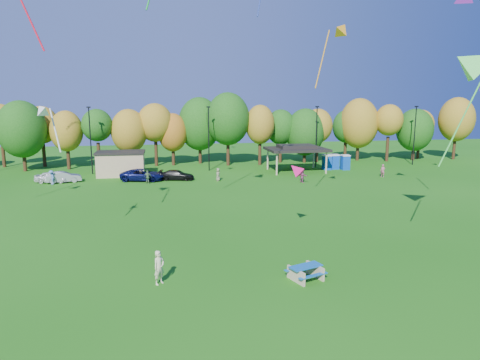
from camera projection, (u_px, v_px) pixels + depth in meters
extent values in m
plane|color=#19600F|center=(257.00, 292.00, 22.20)|extent=(160.00, 160.00, 0.00)
cylinder|color=black|center=(3.00, 154.00, 64.13)|extent=(0.50, 0.50, 4.12)
ellipsoid|color=olive|center=(0.00, 121.00, 63.26)|extent=(4.78, 4.78, 5.18)
cylinder|color=black|center=(24.00, 159.00, 60.37)|extent=(0.50, 0.50, 3.56)
ellipsoid|color=#144C0F|center=(22.00, 129.00, 59.62)|extent=(6.62, 6.62, 8.00)
cylinder|color=black|center=(44.00, 154.00, 64.56)|extent=(0.50, 0.50, 3.79)
ellipsoid|color=olive|center=(42.00, 125.00, 63.76)|extent=(4.94, 4.94, 5.58)
cylinder|color=black|center=(68.00, 158.00, 62.20)|extent=(0.50, 0.50, 3.34)
ellipsoid|color=olive|center=(66.00, 131.00, 61.50)|extent=(4.61, 4.61, 5.88)
cylinder|color=black|center=(99.00, 156.00, 62.77)|extent=(0.50, 0.50, 3.82)
ellipsoid|color=#144C0F|center=(97.00, 125.00, 61.97)|extent=(4.43, 4.43, 4.73)
cylinder|color=black|center=(130.00, 156.00, 64.24)|extent=(0.50, 0.50, 3.25)
ellipsoid|color=olive|center=(129.00, 131.00, 63.56)|extent=(5.33, 5.33, 6.53)
cylinder|color=black|center=(156.00, 153.00, 65.42)|extent=(0.50, 0.50, 3.96)
ellipsoid|color=olive|center=(155.00, 123.00, 64.59)|extent=(5.31, 5.31, 5.82)
cylinder|color=black|center=(173.00, 155.00, 66.23)|extent=(0.50, 0.50, 3.05)
ellipsoid|color=#995914|center=(173.00, 132.00, 65.59)|extent=(4.54, 4.54, 5.87)
cylinder|color=black|center=(200.00, 152.00, 68.08)|extent=(0.50, 0.50, 3.77)
ellipsoid|color=#144C0F|center=(200.00, 124.00, 67.29)|extent=(6.69, 6.69, 8.35)
cylinder|color=black|center=(228.00, 152.00, 65.86)|extent=(0.50, 0.50, 4.28)
ellipsoid|color=#144C0F|center=(228.00, 119.00, 64.96)|extent=(6.64, 6.64, 8.01)
cylinder|color=black|center=(260.00, 153.00, 66.48)|extent=(0.50, 0.50, 3.76)
ellipsoid|color=olive|center=(260.00, 124.00, 65.69)|extent=(4.49, 4.49, 6.02)
cylinder|color=black|center=(280.00, 152.00, 69.18)|extent=(0.50, 0.50, 3.43)
ellipsoid|color=#144C0F|center=(281.00, 127.00, 68.46)|extent=(4.77, 4.77, 5.63)
cylinder|color=black|center=(304.00, 153.00, 69.08)|extent=(0.50, 0.50, 2.95)
ellipsoid|color=#144C0F|center=(305.00, 132.00, 68.46)|extent=(6.14, 6.14, 7.54)
cylinder|color=black|center=(317.00, 151.00, 69.88)|extent=(0.50, 0.50, 3.52)
ellipsoid|color=olive|center=(318.00, 126.00, 69.14)|extent=(4.78, 4.78, 5.53)
cylinder|color=black|center=(345.00, 150.00, 72.51)|extent=(0.50, 0.50, 3.39)
ellipsoid|color=#144C0F|center=(346.00, 126.00, 71.80)|extent=(4.54, 4.54, 5.46)
cylinder|color=black|center=(358.00, 149.00, 71.54)|extent=(0.50, 0.50, 3.72)
ellipsoid|color=olive|center=(359.00, 123.00, 70.75)|extent=(6.32, 6.32, 8.24)
cylinder|color=black|center=(387.00, 149.00, 70.38)|extent=(0.50, 0.50, 4.06)
ellipsoid|color=olive|center=(389.00, 120.00, 69.52)|extent=(4.50, 4.50, 5.13)
cylinder|color=black|center=(413.00, 151.00, 71.89)|extent=(0.50, 0.50, 3.05)
ellipsoid|color=#144C0F|center=(415.00, 130.00, 71.25)|extent=(5.97, 5.97, 7.05)
cylinder|color=black|center=(418.00, 148.00, 73.69)|extent=(0.50, 0.50, 3.55)
ellipsoid|color=olive|center=(420.00, 124.00, 72.94)|extent=(4.60, 4.60, 4.99)
cylinder|color=black|center=(454.00, 147.00, 72.85)|extent=(0.50, 0.50, 4.07)
ellipsoid|color=olive|center=(457.00, 119.00, 71.99)|extent=(5.83, 5.83, 7.42)
cylinder|color=black|center=(91.00, 141.00, 57.57)|extent=(0.16, 0.16, 9.00)
cube|color=black|center=(88.00, 107.00, 56.75)|extent=(0.50, 0.25, 0.18)
cylinder|color=black|center=(209.00, 139.00, 60.43)|extent=(0.16, 0.16, 9.00)
cube|color=black|center=(208.00, 107.00, 59.62)|extent=(0.50, 0.25, 0.18)
cylinder|color=black|center=(316.00, 137.00, 63.29)|extent=(0.16, 0.16, 9.00)
cube|color=black|center=(317.00, 107.00, 62.48)|extent=(0.50, 0.25, 0.18)
cylinder|color=black|center=(414.00, 136.00, 66.16)|extent=(0.16, 0.16, 9.00)
cube|color=black|center=(417.00, 106.00, 65.35)|extent=(0.50, 0.25, 0.18)
cube|color=tan|center=(121.00, 164.00, 56.89)|extent=(6.00, 4.00, 3.00)
cube|color=black|center=(120.00, 152.00, 56.60)|extent=(6.30, 4.30, 0.25)
cylinder|color=tan|center=(277.00, 164.00, 57.17)|extent=(0.24, 0.24, 3.00)
cylinder|color=tan|center=(326.00, 163.00, 58.43)|extent=(0.24, 0.24, 3.00)
cylinder|color=tan|center=(268.00, 159.00, 62.01)|extent=(0.24, 0.24, 3.00)
cylinder|color=tan|center=(314.00, 158.00, 63.26)|extent=(0.24, 0.24, 3.00)
cube|color=black|center=(296.00, 149.00, 59.92)|extent=(8.20, 6.20, 0.35)
cube|color=black|center=(296.00, 146.00, 59.85)|extent=(5.00, 3.50, 0.45)
cube|color=#0C40A7|center=(327.00, 163.00, 61.88)|extent=(1.10, 1.10, 2.00)
cube|color=silver|center=(327.00, 155.00, 61.69)|extent=(1.15, 1.15, 0.18)
cube|color=#0C40A7|center=(334.00, 162.00, 62.40)|extent=(1.10, 1.10, 2.00)
cube|color=silver|center=(335.00, 155.00, 62.21)|extent=(1.15, 1.15, 0.18)
cube|color=#0C40A7|center=(345.00, 163.00, 61.85)|extent=(1.10, 1.10, 2.00)
cube|color=silver|center=(345.00, 155.00, 61.65)|extent=(1.15, 1.15, 0.18)
cube|color=tan|center=(296.00, 275.00, 23.33)|extent=(0.62, 1.45, 0.74)
cube|color=tan|center=(315.00, 271.00, 23.99)|extent=(0.62, 1.45, 0.74)
cube|color=#1259A3|center=(306.00, 266.00, 23.59)|extent=(2.00, 1.35, 0.06)
cube|color=#1259A3|center=(313.00, 276.00, 23.10)|extent=(1.83, 0.86, 0.05)
cube|color=#1259A3|center=(299.00, 268.00, 24.19)|extent=(1.83, 0.86, 0.05)
imported|color=beige|center=(159.00, 267.00, 22.97)|extent=(0.81, 0.79, 1.87)
imported|color=silver|center=(52.00, 177.00, 51.99)|extent=(4.12, 2.10, 1.34)
imported|color=#A3A3A8|center=(64.00, 177.00, 52.06)|extent=(4.33, 2.37, 1.35)
imported|color=#0C1148|center=(142.00, 175.00, 53.20)|extent=(5.76, 3.58, 1.49)
imported|color=black|center=(177.00, 175.00, 53.76)|extent=(4.61, 2.69, 1.25)
imported|color=#7F7E57|center=(218.00, 175.00, 53.08)|extent=(0.51, 0.79, 1.61)
imported|color=#4F75AE|center=(52.00, 178.00, 50.72)|extent=(1.09, 1.27, 1.71)
imported|color=#9B406E|center=(302.00, 176.00, 52.07)|extent=(1.02, 1.62, 1.67)
imported|color=#B6556F|center=(383.00, 171.00, 55.78)|extent=(0.66, 0.74, 1.69)
imported|color=#537749|center=(148.00, 177.00, 51.30)|extent=(1.04, 0.69, 1.63)
cylinder|color=#4BD44D|center=(464.00, 114.00, 26.18)|extent=(2.20, 1.33, 6.61)
cone|color=orange|center=(342.00, 29.00, 33.72)|extent=(2.04, 1.94, 1.64)
cylinder|color=orange|center=(322.00, 59.00, 34.74)|extent=(1.54, 1.11, 4.73)
cone|color=silver|center=(41.00, 109.00, 26.78)|extent=(1.37, 1.41, 1.14)
cylinder|color=silver|center=(55.00, 130.00, 27.81)|extent=(0.77, 0.94, 2.85)
cone|color=#C80B5C|center=(296.00, 170.00, 30.15)|extent=(1.65, 1.62, 1.34)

